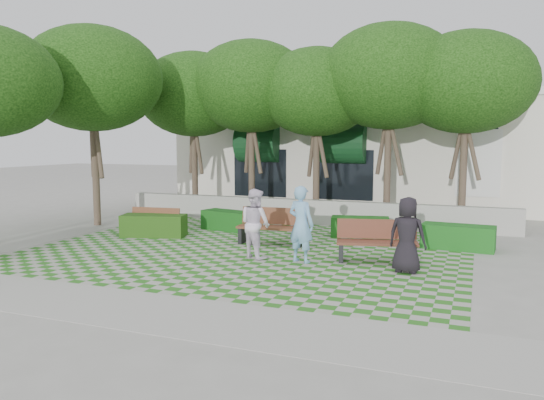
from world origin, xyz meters
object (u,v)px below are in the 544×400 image
at_px(hedge_east, 458,237).
at_px(person_white, 255,223).
at_px(bench_mid, 272,227).
at_px(bench_east, 377,242).
at_px(hedge_midright, 360,227).
at_px(person_dark, 407,235).
at_px(person_blue, 301,224).
at_px(bench_west, 153,222).
at_px(hedge_midleft, 229,221).
at_px(hedge_west, 154,226).

relative_size(hedge_east, person_white, 1.08).
xyz_separation_m(bench_mid, hedge_east, (5.24, 1.22, -0.17)).
bearing_deg(bench_east, hedge_midright, 95.46).
height_order(bench_east, hedge_midright, bench_east).
xyz_separation_m(bench_mid, person_dark, (4.22, -2.08, 0.38)).
height_order(bench_mid, person_blue, person_blue).
height_order(bench_west, hedge_east, bench_west).
bearing_deg(hedge_midright, bench_west, -160.91).
bearing_deg(hedge_midleft, hedge_west, -131.02).
bearing_deg(hedge_west, person_blue, -17.31).
height_order(bench_mid, bench_west, bench_mid).
height_order(hedge_midleft, person_white, person_white).
relative_size(bench_west, hedge_west, 0.87).
height_order(bench_west, hedge_west, bench_west).
distance_m(hedge_east, hedge_midright, 3.18).
distance_m(hedge_west, person_blue, 5.91).
bearing_deg(bench_west, person_white, -29.60).
bearing_deg(person_white, hedge_midleft, -26.57).
relative_size(hedge_midleft, person_blue, 0.97).
relative_size(bench_mid, person_blue, 1.07).
bearing_deg(person_white, person_dark, -153.99).
bearing_deg(hedge_midleft, bench_mid, -37.10).
distance_m(bench_mid, hedge_midright, 3.10).
bearing_deg(hedge_midright, hedge_east, -17.29).
distance_m(bench_east, person_dark, 1.29).
bearing_deg(person_dark, hedge_midleft, -22.40).
height_order(hedge_east, hedge_midright, hedge_east).
bearing_deg(bench_east, hedge_west, 159.19).
relative_size(bench_mid, hedge_midleft, 1.09).
height_order(hedge_midright, hedge_west, hedge_west).
xyz_separation_m(hedge_east, person_white, (-4.98, -3.15, 0.57)).
xyz_separation_m(bench_mid, bench_west, (-4.20, -0.05, -0.09)).
distance_m(person_blue, person_white, 1.29).
bearing_deg(bench_mid, person_white, -85.71).
bearing_deg(hedge_east, hedge_west, -171.12).
bearing_deg(hedge_midleft, person_white, -54.88).
bearing_deg(bench_west, person_dark, -20.38).
height_order(hedge_east, hedge_midleft, hedge_east).
relative_size(bench_west, hedge_midright, 0.96).
xyz_separation_m(hedge_midleft, person_dark, (6.54, -3.84, 0.57)).
height_order(hedge_midleft, person_blue, person_blue).
distance_m(bench_east, person_blue, 2.01).
distance_m(bench_east, hedge_midright, 3.56).
height_order(bench_east, hedge_west, bench_east).
bearing_deg(bench_east, person_dark, -58.95).
distance_m(bench_mid, hedge_midleft, 2.92).
xyz_separation_m(bench_west, person_dark, (8.41, -2.03, 0.47)).
distance_m(bench_west, person_blue, 6.09).
bearing_deg(person_dark, hedge_midright, -56.65).
xyz_separation_m(person_blue, person_dark, (2.66, -0.10, -0.09)).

